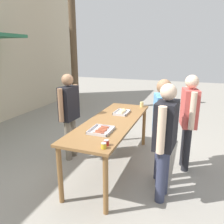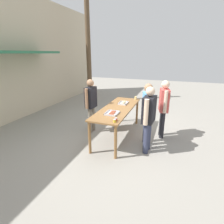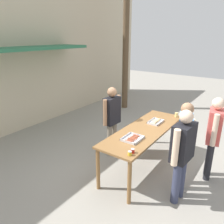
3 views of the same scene
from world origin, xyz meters
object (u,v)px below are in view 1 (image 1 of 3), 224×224
object	(u,v)px
condiment_jar_ketchup	(106,143)
person_customer_with_cup	(189,115)
person_customer_holding_hotdog	(165,134)
utility_pole	(72,21)
food_tray_buns	(122,112)
food_tray_sausages	(101,131)
beer_cup	(142,104)
condiment_jar_mustard	(104,146)
person_server_behind_table	(69,110)
person_customer_waiting_in_line	(162,124)

from	to	relation	value
condiment_jar_ketchup	person_customer_with_cup	world-z (taller)	person_customer_with_cup
person_customer_holding_hotdog	utility_pole	bearing A→B (deg)	-132.46
food_tray_buns	food_tray_sausages	bearing A→B (deg)	-179.83
beer_cup	person_customer_with_cup	bearing A→B (deg)	-124.95
food_tray_buns	condiment_jar_mustard	xyz separation A→B (m)	(-1.55, -0.26, 0.01)
condiment_jar_mustard	person_customer_holding_hotdog	size ratio (longest dim) A/B	0.04
food_tray_sausages	person_server_behind_table	world-z (taller)	person_server_behind_table
condiment_jar_ketchup	utility_pole	distance (m)	5.55
utility_pole	person_server_behind_table	bearing A→B (deg)	-152.53
food_tray_buns	person_server_behind_table	xyz separation A→B (m)	(-0.41, 0.90, 0.07)
person_customer_holding_hotdog	food_tray_buns	bearing A→B (deg)	-132.45
condiment_jar_ketchup	person_server_behind_table	world-z (taller)	person_server_behind_table
condiment_jar_mustard	person_customer_holding_hotdog	world-z (taller)	person_customer_holding_hotdog
food_tray_sausages	person_customer_holding_hotdog	bearing A→B (deg)	-89.99
food_tray_buns	person_customer_with_cup	world-z (taller)	person_customer_with_cup
condiment_jar_ketchup	utility_pole	xyz separation A→B (m)	(4.30, 2.85, 2.04)
condiment_jar_ketchup	beer_cup	bearing A→B (deg)	0.05
beer_cup	person_customer_waiting_in_line	bearing A→B (deg)	-155.15
food_tray_buns	condiment_jar_ketchup	xyz separation A→B (m)	(-1.45, -0.25, 0.01)
condiment_jar_mustard	utility_pole	distance (m)	5.62
food_tray_buns	person_customer_waiting_in_line	size ratio (longest dim) A/B	0.23
food_tray_buns	utility_pole	world-z (taller)	utility_pole
utility_pole	condiment_jar_mustard	bearing A→B (deg)	-147.02
condiment_jar_ketchup	person_customer_with_cup	bearing A→B (deg)	-34.36
food_tray_buns	person_server_behind_table	size ratio (longest dim) A/B	0.23
food_tray_sausages	condiment_jar_ketchup	size ratio (longest dim) A/B	5.17
utility_pole	food_tray_buns	bearing A→B (deg)	-137.65
condiment_jar_mustard	person_server_behind_table	bearing A→B (deg)	45.55
person_customer_with_cup	person_customer_waiting_in_line	world-z (taller)	person_customer_with_cup
condiment_jar_ketchup	person_customer_holding_hotdog	distance (m)	0.81
food_tray_sausages	food_tray_buns	world-z (taller)	food_tray_buns
person_customer_with_cup	food_tray_buns	bearing A→B (deg)	-104.68
food_tray_sausages	person_customer_holding_hotdog	xyz separation A→B (m)	(0.00, -0.93, 0.07)
condiment_jar_mustard	condiment_jar_ketchup	bearing A→B (deg)	1.49
beer_cup	person_server_behind_table	size ratio (longest dim) A/B	0.07
condiment_jar_mustard	person_customer_with_cup	xyz separation A→B (m)	(1.49, -0.95, 0.07)
food_tray_sausages	person_server_behind_table	xyz separation A→B (m)	(0.61, 0.90, 0.08)
person_server_behind_table	condiment_jar_ketchup	bearing A→B (deg)	-128.34
person_customer_with_cup	utility_pole	bearing A→B (deg)	-139.20
person_server_behind_table	person_customer_holding_hotdog	xyz separation A→B (m)	(-0.61, -1.84, -0.01)
food_tray_sausages	beer_cup	bearing A→B (deg)	-8.68
food_tray_buns	condiment_jar_ketchup	world-z (taller)	condiment_jar_ketchup
food_tray_sausages	food_tray_buns	size ratio (longest dim) A/B	1.02
person_customer_waiting_in_line	person_customer_with_cup	bearing A→B (deg)	131.31
person_customer_waiting_in_line	utility_pole	size ratio (longest dim) A/B	0.29
condiment_jar_mustard	person_customer_holding_hotdog	xyz separation A→B (m)	(0.52, -0.68, 0.05)
condiment_jar_ketchup	person_customer_with_cup	xyz separation A→B (m)	(1.39, -0.95, 0.07)
food_tray_buns	beer_cup	size ratio (longest dim) A/B	3.35
condiment_jar_ketchup	beer_cup	size ratio (longest dim) A/B	0.66
condiment_jar_ketchup	condiment_jar_mustard	bearing A→B (deg)	-178.51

